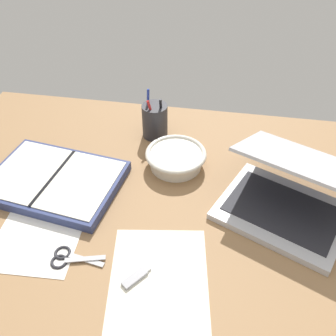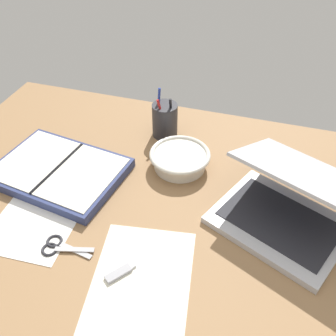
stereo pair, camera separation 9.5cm
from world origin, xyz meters
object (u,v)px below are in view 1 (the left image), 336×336
object	(u,v)px
laptop	(289,194)
pen_cup	(155,121)
scissors	(67,258)
bowl	(176,158)
planner	(55,181)

from	to	relation	value
laptop	pen_cup	size ratio (longest dim) A/B	2.58
pen_cup	scissors	distance (cm)	51.68
bowl	pen_cup	bearing A→B (deg)	122.52
planner	scissors	bearing A→B (deg)	-53.93
laptop	scissors	size ratio (longest dim) A/B	3.25
laptop	scissors	bearing A→B (deg)	-129.96
bowl	pen_cup	world-z (taller)	pen_cup
bowl	scissors	bearing A→B (deg)	-118.34
planner	scissors	distance (cm)	25.70
laptop	planner	world-z (taller)	laptop
laptop	planner	bearing A→B (deg)	-154.30
bowl	planner	distance (cm)	34.49
bowl	planner	world-z (taller)	bowl
laptop	pen_cup	distance (cm)	47.25
pen_cup	planner	distance (cm)	35.99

